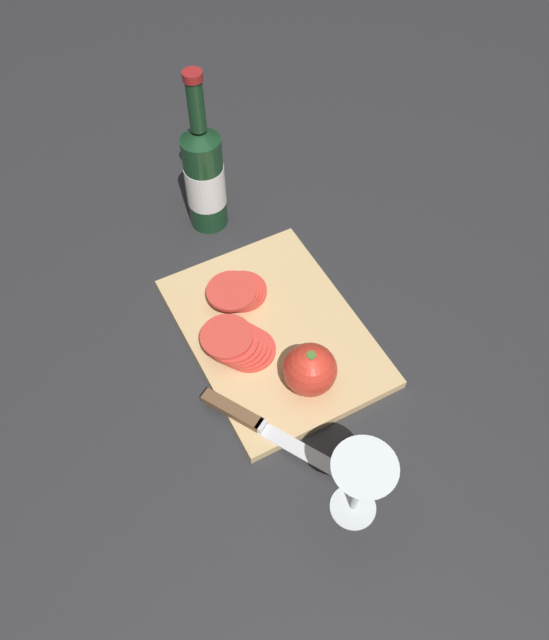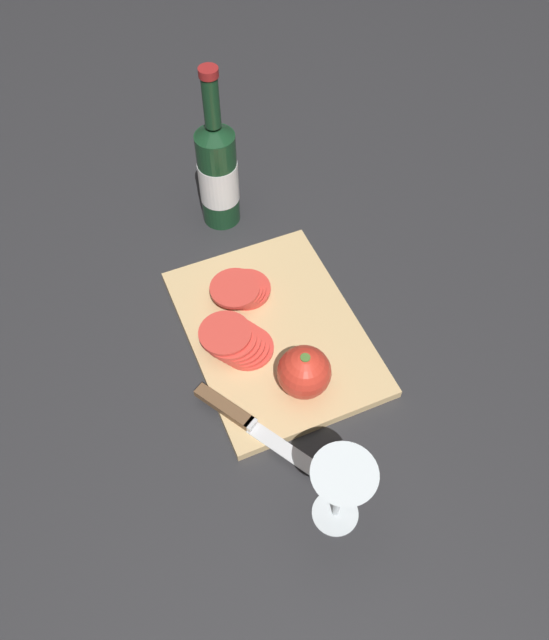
% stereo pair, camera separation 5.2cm
% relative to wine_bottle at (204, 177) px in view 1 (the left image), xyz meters
% --- Properties ---
extents(ground_plane, '(3.00, 3.00, 0.00)m').
position_rel_wine_bottle_xyz_m(ground_plane, '(0.30, -0.03, -0.11)').
color(ground_plane, '#28282B').
extents(cutting_board, '(0.39, 0.28, 0.02)m').
position_rel_wine_bottle_xyz_m(cutting_board, '(0.31, -0.02, -0.11)').
color(cutting_board, tan).
rests_on(cutting_board, ground_plane).
extents(wine_bottle, '(0.08, 0.08, 0.33)m').
position_rel_wine_bottle_xyz_m(wine_bottle, '(0.00, 0.00, 0.00)').
color(wine_bottle, '#14381E').
rests_on(wine_bottle, ground_plane).
extents(wine_glass, '(0.09, 0.09, 0.15)m').
position_rel_wine_bottle_xyz_m(wine_glass, '(0.63, -0.06, -0.01)').
color(wine_glass, silver).
rests_on(wine_glass, ground_plane).
extents(whole_tomato, '(0.09, 0.09, 0.09)m').
position_rel_wine_bottle_xyz_m(whole_tomato, '(0.43, -0.02, -0.05)').
color(whole_tomato, red).
rests_on(whole_tomato, cutting_board).
extents(knife, '(0.27, 0.17, 0.01)m').
position_rel_wine_bottle_xyz_m(knife, '(0.45, -0.13, -0.09)').
color(knife, silver).
rests_on(knife, cutting_board).
extents(tomato_slice_stack_near, '(0.10, 0.11, 0.03)m').
position_rel_wine_bottle_xyz_m(tomato_slice_stack_near, '(0.21, -0.04, -0.08)').
color(tomato_slice_stack_near, '#D63D33').
rests_on(tomato_slice_stack_near, cutting_board).
extents(tomato_slice_stack_far, '(0.11, 0.12, 0.04)m').
position_rel_wine_bottle_xyz_m(tomato_slice_stack_far, '(0.32, -0.09, -0.08)').
color(tomato_slice_stack_far, '#D63D33').
rests_on(tomato_slice_stack_far, cutting_board).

